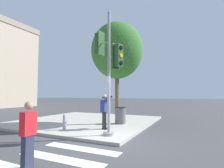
% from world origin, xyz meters
% --- Properties ---
extents(ground_plane, '(160.00, 160.00, 0.00)m').
position_xyz_m(ground_plane, '(0.00, 0.00, 0.00)').
color(ground_plane, '#424244').
extents(sidewalk_corner, '(8.00, 8.00, 0.12)m').
position_xyz_m(sidewalk_corner, '(3.50, 3.50, 0.06)').
color(sidewalk_corner, '#ADA89E').
rests_on(sidewalk_corner, ground_plane).
extents(traffic_signal_pole, '(0.61, 1.35, 5.12)m').
position_xyz_m(traffic_signal_pole, '(0.37, 0.35, 3.01)').
color(traffic_signal_pole, '#939399').
rests_on(traffic_signal_pole, sidewalk_corner).
extents(person_photographer, '(0.58, 0.54, 1.65)m').
position_xyz_m(person_photographer, '(1.46, 1.10, 1.11)').
color(person_photographer, black).
rests_on(person_photographer, sidewalk_corner).
extents(pedestrian_distant, '(0.34, 0.20, 1.58)m').
position_xyz_m(pedestrian_distant, '(-3.03, 0.79, 0.84)').
color(pedestrian_distant, '#282D42').
rests_on(pedestrian_distant, ground_plane).
extents(street_tree, '(2.97, 2.97, 5.82)m').
position_xyz_m(street_tree, '(3.17, 1.20, 4.29)').
color(street_tree, brown).
rests_on(street_tree, sidewalk_corner).
extents(fire_hydrant, '(0.16, 0.22, 0.72)m').
position_xyz_m(fire_hydrant, '(0.50, 2.70, 0.48)').
color(fire_hydrant, '#99999E').
rests_on(fire_hydrant, sidewalk_corner).
extents(trash_bin, '(0.61, 0.61, 0.92)m').
position_xyz_m(trash_bin, '(3.21, 1.01, 0.59)').
color(trash_bin, '#5B5B60').
rests_on(trash_bin, sidewalk_corner).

